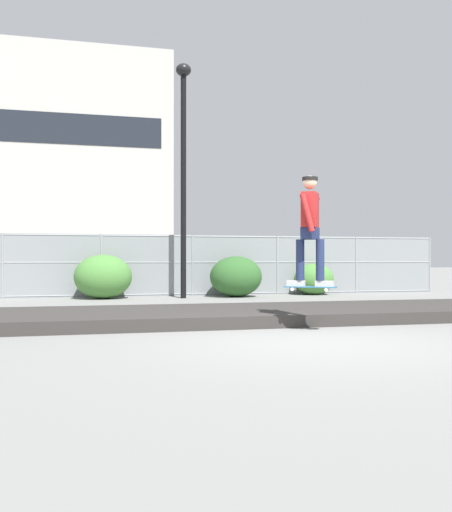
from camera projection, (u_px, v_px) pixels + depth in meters
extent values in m
plane|color=slate|center=(313.00, 342.00, 7.31)|extent=(120.00, 120.00, 0.00)
cube|color=#33302D|center=(255.00, 314.00, 10.01)|extent=(17.10, 2.69, 0.21)
cube|color=#2D608C|center=(310.00, 287.00, 8.40)|extent=(0.78, 0.59, 0.02)
cylinder|color=silver|center=(328.00, 289.00, 8.40)|extent=(0.06, 0.05, 0.05)
cylinder|color=silver|center=(326.00, 290.00, 8.23)|extent=(0.06, 0.05, 0.05)
cylinder|color=silver|center=(295.00, 289.00, 8.57)|extent=(0.06, 0.05, 0.05)
cylinder|color=silver|center=(292.00, 289.00, 8.40)|extent=(0.06, 0.05, 0.05)
cube|color=#99999E|center=(327.00, 288.00, 8.32)|extent=(0.12, 0.15, 0.01)
cube|color=#99999E|center=(293.00, 288.00, 8.48)|extent=(0.12, 0.15, 0.01)
cube|color=#B2ADA8|center=(324.00, 284.00, 8.33)|extent=(0.29, 0.23, 0.09)
cube|color=#B2ADA8|center=(296.00, 283.00, 8.47)|extent=(0.29, 0.23, 0.09)
cylinder|color=#1E284C|center=(320.00, 260.00, 8.35)|extent=(0.13, 0.13, 0.63)
cylinder|color=#1E284C|center=(300.00, 260.00, 8.45)|extent=(0.13, 0.13, 0.63)
cube|color=#1E284C|center=(310.00, 233.00, 8.41)|extent=(0.38, 0.42, 0.18)
cube|color=maroon|center=(310.00, 210.00, 8.41)|extent=(0.39, 0.44, 0.54)
cylinder|color=maroon|center=(313.00, 215.00, 8.64)|extent=(0.24, 0.20, 0.58)
cylinder|color=maroon|center=(307.00, 213.00, 8.18)|extent=(0.24, 0.20, 0.58)
sphere|color=tan|center=(310.00, 183.00, 8.41)|extent=(0.21, 0.21, 0.21)
cylinder|color=black|center=(310.00, 179.00, 8.41)|extent=(0.24, 0.24, 0.05)
cylinder|color=gray|center=(2.00, 266.00, 15.38)|extent=(0.06, 0.06, 1.85)
cylinder|color=gray|center=(101.00, 266.00, 16.00)|extent=(0.06, 0.06, 1.85)
cylinder|color=gray|center=(192.00, 265.00, 16.62)|extent=(0.06, 0.06, 1.85)
cylinder|color=gray|center=(277.00, 265.00, 17.24)|extent=(0.06, 0.06, 1.85)
cylinder|color=gray|center=(356.00, 265.00, 17.86)|extent=(0.06, 0.06, 1.85)
cylinder|color=gray|center=(430.00, 265.00, 18.48)|extent=(0.06, 0.06, 1.85)
cylinder|color=gray|center=(193.00, 236.00, 16.62)|extent=(16.27, 0.04, 0.04)
cylinder|color=gray|center=(192.00, 262.00, 16.62)|extent=(16.27, 0.04, 0.04)
cylinder|color=gray|center=(192.00, 294.00, 16.61)|extent=(16.27, 0.04, 0.04)
cube|color=gray|center=(192.00, 265.00, 16.62)|extent=(16.27, 0.01, 1.85)
cylinder|color=black|center=(183.00, 187.00, 15.60)|extent=(0.16, 0.16, 6.35)
ellipsoid|color=black|center=(183.00, 70.00, 15.62)|extent=(0.44, 0.44, 0.36)
cube|color=maroon|center=(41.00, 273.00, 18.01)|extent=(4.42, 1.84, 0.70)
cube|color=#23282D|center=(35.00, 252.00, 17.97)|extent=(2.22, 1.62, 0.64)
cylinder|color=black|center=(84.00, 282.00, 19.16)|extent=(0.64, 0.25, 0.64)
cylinder|color=black|center=(83.00, 284.00, 17.50)|extent=(0.64, 0.25, 0.64)
cylinder|color=black|center=(1.00, 283.00, 18.51)|extent=(0.64, 0.25, 0.64)
cube|color=black|center=(231.00, 272.00, 19.47)|extent=(4.53, 2.15, 0.70)
cube|color=#23282D|center=(226.00, 253.00, 19.41)|extent=(2.32, 1.77, 0.64)
cylinder|color=black|center=(258.00, 280.00, 20.70)|extent=(0.66, 0.29, 0.64)
cylinder|color=black|center=(276.00, 282.00, 19.07)|extent=(0.66, 0.29, 0.64)
cylinder|color=black|center=(188.00, 281.00, 19.87)|extent=(0.66, 0.29, 0.64)
cylinder|color=black|center=(201.00, 283.00, 18.24)|extent=(0.66, 0.29, 0.64)
cube|color=#B2AFA8|center=(19.00, 168.00, 49.16)|extent=(26.15, 13.10, 18.73)
cube|color=#1E232B|center=(8.00, 125.00, 42.78)|extent=(24.05, 0.04, 2.50)
ellipsoid|color=#477F38|center=(103.00, 277.00, 15.32)|extent=(1.60, 1.31, 1.24)
ellipsoid|color=#2D5B28|center=(236.00, 277.00, 16.09)|extent=(1.55, 1.27, 1.20)
ellipsoid|color=#477F38|center=(314.00, 279.00, 17.09)|extent=(1.26, 1.03, 0.98)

